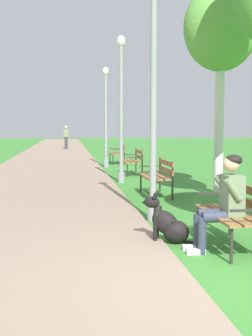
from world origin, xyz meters
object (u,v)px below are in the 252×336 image
person_seated_on_near_bench (224,199)px  birch_tree_third (221,31)px  park_bench_mid (158,174)px  lamp_post_near (154,77)px  dog_black (169,224)px  park_bench_far (134,159)px  pedestrian_distant (66,137)px  lamp_post_mid (121,107)px  lamp_post_far (106,116)px  park_bench_near (235,210)px  park_bench_furthest (118,152)px

person_seated_on_near_bench → birch_tree_third: bearing=72.4°
park_bench_mid → birch_tree_third: (1.49, 0.16, 3.32)m
park_bench_mid → lamp_post_near: size_ratio=0.32×
dog_black → park_bench_far: bearing=84.9°
person_seated_on_near_bench → pedestrian_distant: 26.88m
dog_black → lamp_post_mid: bearing=88.8°
park_bench_far → lamp_post_near: bearing=-95.6°
park_bench_far → dog_black: (-0.81, -9.09, -0.25)m
lamp_post_near → lamp_post_mid: size_ratio=1.14×
lamp_post_near → pedestrian_distant: lamp_post_near is taller
lamp_post_near → park_bench_mid: bearing=77.1°
lamp_post_near → person_seated_on_near_bench: bearing=-74.9°
birch_tree_third → lamp_post_mid: bearing=129.8°
dog_black → lamp_post_far: bearing=89.4°
person_seated_on_near_bench → lamp_post_near: 2.73m
lamp_post_far → birch_tree_third: birch_tree_third is taller
lamp_post_mid → birch_tree_third: bearing=-50.2°
park_bench_near → person_seated_on_near_bench: person_seated_on_near_bench is taller
park_bench_mid → lamp_post_far: 7.82m
birch_tree_third → pedestrian_distant: bearing=99.5°
park_bench_mid → pedestrian_distant: pedestrian_distant is taller
park_bench_near → pedestrian_distant: pedestrian_distant is taller
dog_black → pedestrian_distant: pedestrian_distant is taller
park_bench_furthest → pedestrian_distant: (-2.27, 12.54, 0.33)m
park_bench_far → dog_black: park_bench_far is taller
lamp_post_far → park_bench_far: bearing=-76.8°
park_bench_mid → lamp_post_far: size_ratio=0.38×
park_bench_mid → dog_black: size_ratio=1.88×
park_bench_furthest → lamp_post_near: lamp_post_near is taller
park_bench_near → park_bench_far: bearing=90.1°
park_bench_mid → lamp_post_mid: bearing=102.1°
dog_black → lamp_post_near: bearing=87.7°
dog_black → birch_tree_third: birch_tree_third is taller
park_bench_mid → park_bench_far: 4.75m
lamp_post_mid → dog_black: bearing=-91.2°
park_bench_far → pedestrian_distant: 17.35m
park_bench_far → lamp_post_mid: size_ratio=0.36×
park_bench_mid → park_bench_furthest: 9.42m
park_bench_near → person_seated_on_near_bench: size_ratio=1.20×
lamp_post_far → pedestrian_distant: (-1.59, 14.30, -1.18)m
dog_black → lamp_post_mid: (0.15, 6.96, 1.88)m
park_bench_far → lamp_post_far: 3.33m
park_bench_far → lamp_post_near: (-0.74, -7.58, 1.92)m
park_bench_mid → dog_black: bearing=-99.2°
person_seated_on_near_bench → park_bench_mid: bearing=88.8°
park_bench_furthest → birch_tree_third: bearing=-81.4°
park_bench_far → birch_tree_third: (1.39, -4.59, 3.32)m
park_bench_near → birch_tree_third: (1.38, 4.87, 3.32)m
park_bench_mid → dog_black: 4.41m
park_bench_furthest → birch_tree_third: (1.39, -9.25, 3.32)m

